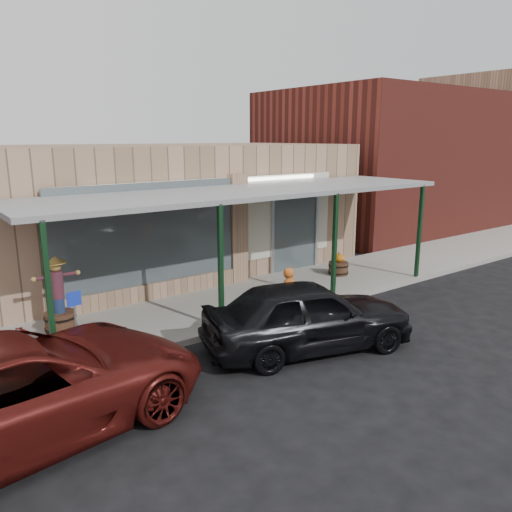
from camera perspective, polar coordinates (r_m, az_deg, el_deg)
ground at (r=11.29m, az=10.00°, el=-9.95°), size 120.00×120.00×0.00m
sidewalk at (r=13.80m, az=-0.89°, el=-5.02°), size 40.00×3.20×0.15m
storefront at (r=17.17m, az=-9.88°, el=5.37°), size 12.00×6.25×4.20m
awning at (r=13.14m, az=-0.84°, el=7.18°), size 12.00×3.00×3.04m
block_buildings_near at (r=18.89m, az=-6.00°, el=11.31°), size 61.00×8.00×8.00m
barrel_scarecrow at (r=12.09m, az=-21.57°, el=-5.37°), size 1.01×0.89×1.75m
barrel_pumpkin at (r=16.16m, az=9.40°, el=-1.21°), size 0.68×0.68×0.73m
handicap_sign at (r=10.37m, az=-19.94°, el=-6.49°), size 0.29×0.07×1.40m
parked_sedan at (r=10.69m, az=5.96°, el=-6.74°), size 4.82×2.96×1.60m
car_maroon at (r=8.43m, az=-25.34°, el=-13.55°), size 6.08×3.48×1.60m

